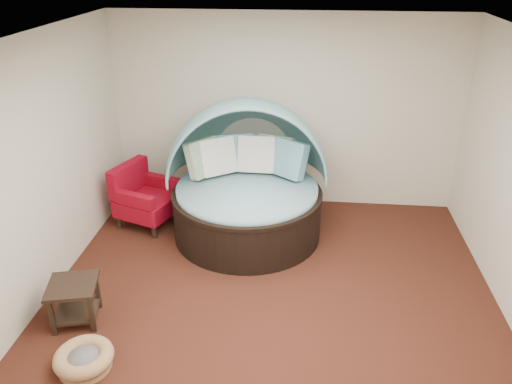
# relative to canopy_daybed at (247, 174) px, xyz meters

# --- Properties ---
(floor) EXTENTS (5.00, 5.00, 0.00)m
(floor) POSITION_rel_canopy_daybed_xyz_m (0.45, -1.52, -0.85)
(floor) COLOR #4A2115
(floor) RESTS_ON ground
(wall_back) EXTENTS (5.00, 0.00, 5.00)m
(wall_back) POSITION_rel_canopy_daybed_xyz_m (0.45, 0.98, 0.55)
(wall_back) COLOR beige
(wall_back) RESTS_ON floor
(wall_front) EXTENTS (5.00, 0.00, 5.00)m
(wall_front) POSITION_rel_canopy_daybed_xyz_m (0.45, -4.02, 0.55)
(wall_front) COLOR beige
(wall_front) RESTS_ON floor
(wall_left) EXTENTS (0.00, 5.00, 5.00)m
(wall_left) POSITION_rel_canopy_daybed_xyz_m (-2.05, -1.52, 0.55)
(wall_left) COLOR beige
(wall_left) RESTS_ON floor
(ceiling) EXTENTS (5.00, 5.00, 0.00)m
(ceiling) POSITION_rel_canopy_daybed_xyz_m (0.45, -1.52, 1.95)
(ceiling) COLOR white
(ceiling) RESTS_ON wall_back
(canopy_daybed) EXTENTS (2.31, 2.24, 1.82)m
(canopy_daybed) POSITION_rel_canopy_daybed_xyz_m (0.00, 0.00, 0.00)
(canopy_daybed) COLOR black
(canopy_daybed) RESTS_ON floor
(pet_basket) EXTENTS (0.58, 0.58, 0.19)m
(pet_basket) POSITION_rel_canopy_daybed_xyz_m (-1.21, -2.68, -0.75)
(pet_basket) COLOR #997045
(pet_basket) RESTS_ON floor
(red_armchair) EXTENTS (0.95, 0.95, 0.87)m
(red_armchair) POSITION_rel_canopy_daybed_xyz_m (-1.46, 0.06, -0.45)
(red_armchair) COLOR black
(red_armchair) RESTS_ON floor
(side_table) EXTENTS (0.58, 0.58, 0.46)m
(side_table) POSITION_rel_canopy_daybed_xyz_m (-1.55, -2.06, -0.55)
(side_table) COLOR black
(side_table) RESTS_ON floor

